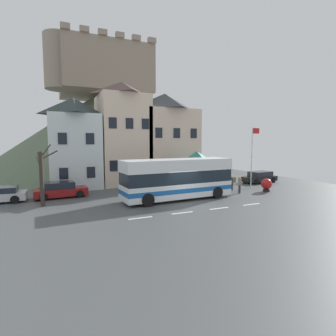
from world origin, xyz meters
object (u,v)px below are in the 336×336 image
object	(u,v)px
bus_shelter	(197,159)
parked_car_01	(215,179)
bare_tree_00	(42,177)
parked_car_03	(259,177)
public_bench	(203,181)
townhouse_00	(74,143)
pedestrian_00	(213,182)
flagpole	(252,153)
townhouse_02	(165,138)
transit_bus	(178,179)
pedestrian_03	(240,184)
hilltop_castle	(104,127)
parked_car_00	(60,190)
harbour_buoy	(266,184)
townhouse_01	(122,134)
pedestrian_02	(218,182)
pedestrian_01	(232,183)

from	to	relation	value
bus_shelter	parked_car_01	xyz separation A→B (m)	(3.26, 1.51, -2.48)
parked_car_01	bare_tree_00	size ratio (longest dim) A/B	0.98
parked_car_03	public_bench	world-z (taller)	parked_car_03
parked_car_03	public_bench	distance (m)	7.21
townhouse_00	bare_tree_00	xyz separation A→B (m)	(-2.99, -8.02, -2.49)
parked_car_03	public_bench	xyz separation A→B (m)	(-7.09, 1.31, -0.18)
pedestrian_00	flagpole	world-z (taller)	flagpole
townhouse_00	townhouse_02	xyz separation A→B (m)	(10.70, 0.53, 0.63)
transit_bus	pedestrian_03	world-z (taller)	transit_bus
hilltop_castle	pedestrian_03	bearing A→B (deg)	-73.70
parked_car_00	flagpole	bearing A→B (deg)	-14.02
pedestrian_03	flagpole	distance (m)	4.61
pedestrian_00	harbour_buoy	size ratio (longest dim) A/B	1.19
townhouse_01	public_bench	size ratio (longest dim) A/B	8.08
harbour_buoy	public_bench	bearing A→B (deg)	119.57
pedestrian_02	flagpole	distance (m)	4.91
townhouse_00	townhouse_01	xyz separation A→B (m)	(5.25, 0.14, 1.06)
parked_car_00	pedestrian_00	bearing A→B (deg)	-16.47
pedestrian_00	pedestrian_03	bearing A→B (deg)	-49.78
pedestrian_02	bare_tree_00	xyz separation A→B (m)	(-16.03, -0.31, 1.47)
parked_car_01	harbour_buoy	world-z (taller)	parked_car_01
pedestrian_03	flagpole	xyz separation A→B (m)	(3.11, 1.87, 2.84)
townhouse_00	parked_car_00	size ratio (longest dim) A/B	2.12
pedestrian_03	parked_car_01	bearing A→B (deg)	81.28
transit_bus	public_bench	world-z (taller)	transit_bus
parked_car_03	transit_bus	bearing A→B (deg)	12.90
pedestrian_01	bare_tree_00	size ratio (longest dim) A/B	0.32
transit_bus	harbour_buoy	distance (m)	9.46
pedestrian_01	townhouse_00	bearing A→B (deg)	149.04
pedestrian_02	public_bench	xyz separation A→B (m)	(0.21, 3.39, -0.29)
townhouse_00	transit_bus	size ratio (longest dim) A/B	0.98
townhouse_00	pedestrian_01	distance (m)	16.91
townhouse_02	harbour_buoy	world-z (taller)	townhouse_02
bus_shelter	townhouse_02	bearing A→B (deg)	96.10
bus_shelter	harbour_buoy	bearing A→B (deg)	-39.09
public_bench	townhouse_02	bearing A→B (deg)	117.74
townhouse_00	townhouse_01	world-z (taller)	townhouse_01
transit_bus	harbour_buoy	xyz separation A→B (m)	(9.40, -0.46, -0.99)
townhouse_01	hilltop_castle	bearing A→B (deg)	86.63
townhouse_00	pedestrian_00	xyz separation A→B (m)	(12.15, -7.98, -3.81)
parked_car_00	parked_car_03	distance (m)	22.04
transit_bus	bus_shelter	world-z (taller)	bus_shelter
townhouse_01	bus_shelter	distance (m)	9.18
bus_shelter	harbour_buoy	world-z (taller)	bus_shelter
parked_car_00	parked_car_01	size ratio (longest dim) A/B	0.97
hilltop_castle	bare_tree_00	distance (m)	26.39
bus_shelter	pedestrian_03	bearing A→B (deg)	-57.65
parked_car_03	harbour_buoy	bearing A→B (deg)	47.53
parked_car_01	pedestrian_01	bearing A→B (deg)	-99.50
parked_car_01	harbour_buoy	size ratio (longest dim) A/B	3.57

